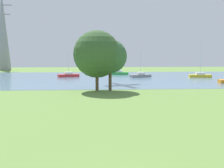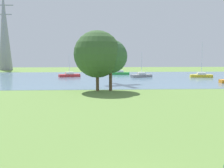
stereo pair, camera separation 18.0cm
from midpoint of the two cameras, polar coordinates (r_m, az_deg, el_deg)
name	(u,v)px [view 1 (the left image)]	position (r m, az deg, el deg)	size (l,w,h in m)	color
ground_plane	(108,99)	(30.80, -1.11, -3.15)	(160.00, 160.00, 0.00)	olive
water_surface	(101,78)	(58.59, -2.40, 1.30)	(140.00, 40.00, 0.02)	slate
sailboat_red	(68,75)	(62.18, -9.33, 1.91)	(5.03, 3.02, 5.29)	red
sailboat_gray	(140,75)	(60.87, 5.98, 1.87)	(5.03, 2.89, 5.64)	gray
sailboat_green	(119,73)	(68.50, 1.35, 2.40)	(4.87, 1.72, 7.24)	green
sailboat_yellow	(200,75)	(63.23, 18.14, 1.78)	(4.98, 2.25, 7.77)	yellow
tree_west_near	(97,54)	(37.28, -3.37, 6.35)	(6.53, 6.53, 8.38)	brown
tree_east_near	(110,56)	(37.61, -0.55, 5.87)	(4.73, 4.73, 7.17)	brown
electricity_pylon	(3,30)	(98.07, -22.22, 10.64)	(6.40, 4.40, 26.74)	gray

